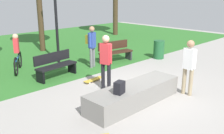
{
  "coord_description": "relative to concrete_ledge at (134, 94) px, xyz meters",
  "views": [
    {
      "loc": [
        -5.82,
        -4.7,
        3.02
      ],
      "look_at": [
        -0.78,
        0.45,
        0.89
      ],
      "focal_mm": 40.57,
      "sensor_mm": 36.0,
      "label": 1
    }
  ],
  "objects": [
    {
      "name": "park_bench_near_path",
      "position": [
        -0.31,
        3.53,
        0.21
      ],
      "size": [
        1.65,
        0.66,
        0.91
      ],
      "color": "black",
      "rests_on": "ground_plane"
    },
    {
      "name": "concrete_ledge",
      "position": [
        0.0,
        0.0,
        0.0
      ],
      "size": [
        3.09,
        0.86,
        0.55
      ],
      "primitive_type": "cube",
      "color": "gray",
      "rests_on": "ground_plane"
    },
    {
      "name": "cyclist_on_bicycle",
      "position": [
        -0.94,
        5.26,
        0.36
      ],
      "size": [
        1.02,
        1.57,
        1.52
      ],
      "color": "black",
      "rests_on": "ground_plane"
    },
    {
      "name": "backpack_on_ledge",
      "position": [
        -0.72,
        -0.12,
        0.43
      ],
      "size": [
        0.32,
        0.27,
        0.32
      ],
      "primitive_type": "cube",
      "rotation": [
        0.0,
        0.0,
        3.41
      ],
      "color": "black",
      "rests_on": "concrete_ledge"
    },
    {
      "name": "trash_bin",
      "position": [
        4.7,
        2.53,
        0.15
      ],
      "size": [
        0.5,
        0.5,
        0.86
      ],
      "primitive_type": "cylinder",
      "color": "#1E592D",
      "rests_on": "ground_plane"
    },
    {
      "name": "skateboard_spare",
      "position": [
        0.39,
        2.22,
        -0.21
      ],
      "size": [
        0.82,
        0.27,
        0.08
      ],
      "color": "gold",
      "rests_on": "ground_plane"
    },
    {
      "name": "park_bench_center_lawn",
      "position": [
        2.8,
        3.56,
        0.21
      ],
      "size": [
        1.65,
        0.7,
        0.91
      ],
      "color": "#331E14",
      "rests_on": "ground_plane"
    },
    {
      "name": "skater_watching",
      "position": [
        0.17,
        1.34,
        0.77
      ],
      "size": [
        0.28,
        0.42,
        1.77
      ],
      "color": "black",
      "rests_on": "ground_plane"
    },
    {
      "name": "pedestrian_with_backpack",
      "position": [
        1.49,
        3.6,
        0.76
      ],
      "size": [
        0.41,
        0.42,
        1.71
      ],
      "color": "slate",
      "rests_on": "ground_plane"
    },
    {
      "name": "grass_lawn",
      "position": [
        0.78,
        8.61,
        -0.27
      ],
      "size": [
        26.6,
        11.66,
        0.01
      ],
      "primitive_type": "cube",
      "color": "#2D6B28",
      "rests_on": "ground_plane"
    },
    {
      "name": "skater_performing_trick",
      "position": [
        1.66,
        -0.69,
        0.71
      ],
      "size": [
        0.22,
        0.43,
        1.69
      ],
      "color": "tan",
      "rests_on": "ground_plane"
    },
    {
      "name": "ground_plane",
      "position": [
        0.78,
        0.44,
        -0.27
      ],
      "size": [
        28.0,
        28.0,
        0.0
      ],
      "primitive_type": "plane",
      "color": "#9E9993"
    }
  ]
}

